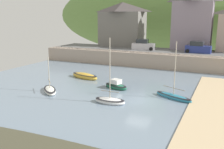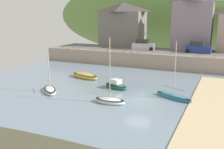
# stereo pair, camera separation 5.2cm
# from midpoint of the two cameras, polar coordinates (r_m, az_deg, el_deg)

# --- Properties ---
(ground) EXTENTS (48.00, 41.00, 0.61)m
(ground) POSITION_cam_midpoint_polar(r_m,az_deg,el_deg) (17.84, 0.11, -14.67)
(ground) COLOR gray
(quay_seawall) EXTENTS (48.00, 9.40, 2.40)m
(quay_seawall) POSITION_cam_midpoint_polar(r_m,az_deg,el_deg) (42.78, 13.66, 3.10)
(quay_seawall) COLOR tan
(quay_seawall) RESTS_ON ground
(hillside_backdrop) EXTENTS (80.00, 44.00, 24.74)m
(hillside_backdrop) POSITION_cam_midpoint_polar(r_m,az_deg,el_deg) (80.27, 15.45, 12.72)
(hillside_backdrop) COLOR #658A44
(hillside_backdrop) RESTS_ON ground
(waterfront_building_left) EXTENTS (8.88, 5.85, 8.79)m
(waterfront_building_left) POSITION_cam_midpoint_polar(r_m,az_deg,el_deg) (53.13, 2.45, 11.29)
(waterfront_building_left) COLOR slate
(waterfront_building_left) RESTS_ON ground
(waterfront_building_centre) EXTENTS (7.15, 5.30, 10.67)m
(waterfront_building_centre) POSITION_cam_midpoint_polar(r_m,az_deg,el_deg) (49.53, 17.77, 11.69)
(waterfront_building_centre) COLOR gray
(waterfront_building_centre) RESTS_ON ground
(fishing_boat_green) EXTENTS (3.19, 1.48, 6.62)m
(fishing_boat_green) POSITION_cam_midpoint_polar(r_m,az_deg,el_deg) (25.30, -0.43, -5.87)
(fishing_boat_green) COLOR white
(fishing_boat_green) RESTS_ON ground
(sailboat_white_hull) EXTENTS (4.77, 2.49, 0.95)m
(sailboat_white_hull) POSITION_cam_midpoint_polar(r_m,az_deg,el_deg) (35.47, -6.09, -0.36)
(sailboat_white_hull) COLOR gold
(sailboat_white_hull) RESTS_ON ground
(sailboat_tall_mast) EXTENTS (3.55, 3.52, 4.18)m
(sailboat_tall_mast) POSITION_cam_midpoint_polar(r_m,az_deg,el_deg) (29.81, -13.75, -3.41)
(sailboat_tall_mast) COLOR white
(sailboat_tall_mast) RESTS_ON ground
(rowboat_small_beached) EXTENTS (4.39, 2.72, 6.14)m
(rowboat_small_beached) POSITION_cam_midpoint_polar(r_m,az_deg,el_deg) (27.41, 13.69, -4.80)
(rowboat_small_beached) COLOR teal
(rowboat_small_beached) RESTS_ON ground
(sailboat_blue_trim) EXTENTS (3.43, 2.26, 1.27)m
(sailboat_blue_trim) POSITION_cam_midpoint_polar(r_m,az_deg,el_deg) (30.36, 0.95, -2.54)
(sailboat_blue_trim) COLOR #1B573F
(sailboat_blue_trim) RESTS_ON ground
(parked_car_near_slipway) EXTENTS (4.25, 2.10, 1.95)m
(parked_car_near_slipway) POSITION_cam_midpoint_polar(r_m,az_deg,el_deg) (47.12, 7.10, 6.53)
(parked_car_near_slipway) COLOR #BBB9C2
(parked_car_near_slipway) RESTS_ON ground
(parked_car_by_wall) EXTENTS (4.19, 1.93, 1.95)m
(parked_car_by_wall) POSITION_cam_midpoint_polar(r_m,az_deg,el_deg) (45.16, 18.83, 5.65)
(parked_car_by_wall) COLOR navy
(parked_car_by_wall) RESTS_ON ground
(mooring_buoy) EXTENTS (0.60, 0.60, 0.60)m
(mooring_buoy) POSITION_cam_midpoint_polar(r_m,az_deg,el_deg) (32.97, 1.20, -1.52)
(mooring_buoy) COLOR yellow
(mooring_buoy) RESTS_ON ground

